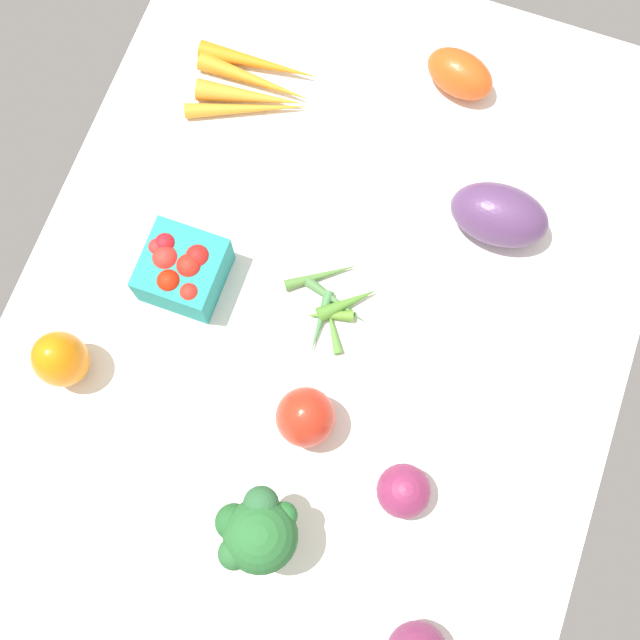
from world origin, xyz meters
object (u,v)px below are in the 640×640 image
at_px(roma_tomato, 460,74).
at_px(bell_pepper_orange, 60,359).
at_px(eggplant, 499,215).
at_px(berry_basket, 181,271).
at_px(bell_pepper_red, 306,417).
at_px(broccoli_head, 258,533).
at_px(red_onion_center, 404,491).
at_px(okra_pile, 335,304).
at_px(carrot_bunch, 254,85).

relative_size(roma_tomato, bell_pepper_orange, 1.01).
bearing_deg(roma_tomato, eggplant, -45.12).
bearing_deg(bell_pepper_orange, berry_basket, 149.18).
distance_m(bell_pepper_red, bell_pepper_orange, 0.30).
distance_m(broccoli_head, roma_tomato, 0.64).
height_order(berry_basket, roma_tomato, berry_basket).
distance_m(red_onion_center, berry_basket, 0.38).
xyz_separation_m(roma_tomato, bell_pepper_orange, (0.53, -0.33, 0.02)).
height_order(red_onion_center, broccoli_head, broccoli_head).
height_order(bell_pepper_red, bell_pepper_orange, bell_pepper_orange).
bearing_deg(eggplant, berry_basket, -150.99).
relative_size(bell_pepper_orange, okra_pile, 0.71).
xyz_separation_m(berry_basket, broccoli_head, (0.26, 0.20, 0.04)).
bearing_deg(roma_tomato, bell_pepper_red, -79.64).
distance_m(broccoli_head, carrot_bunch, 0.59).
bearing_deg(bell_pepper_red, roma_tomato, 175.84).
height_order(red_onion_center, okra_pile, red_onion_center).
bearing_deg(carrot_bunch, eggplant, 77.40).
xyz_separation_m(red_onion_center, okra_pile, (-0.19, -0.15, -0.02)).
height_order(eggplant, bell_pepper_red, bell_pepper_red).
height_order(berry_basket, bell_pepper_orange, bell_pepper_orange).
bearing_deg(red_onion_center, bell_pepper_orange, -91.04).
relative_size(eggplant, carrot_bunch, 0.71).
bearing_deg(bell_pepper_orange, red_onion_center, 88.96).
xyz_separation_m(bell_pepper_red, bell_pepper_orange, (0.03, -0.30, 0.00)).
height_order(red_onion_center, bell_pepper_orange, bell_pepper_orange).
height_order(bell_pepper_red, okra_pile, bell_pepper_red).
relative_size(bell_pepper_red, carrot_bunch, 0.52).
bearing_deg(roma_tomato, red_onion_center, -65.19).
height_order(red_onion_center, eggplant, eggplant).
bearing_deg(eggplant, broccoli_head, -108.64).
bearing_deg(berry_basket, bell_pepper_red, 59.82).
bearing_deg(bell_pepper_red, carrot_bunch, -151.38).
bearing_deg(broccoli_head, okra_pile, -177.54).
height_order(berry_basket, broccoli_head, broccoli_head).
bearing_deg(carrot_bunch, broccoli_head, 21.65).
bearing_deg(carrot_bunch, bell_pepper_orange, -10.08).
bearing_deg(bell_pepper_red, broccoli_head, -1.66).
height_order(red_onion_center, carrot_bunch, red_onion_center).
bearing_deg(bell_pepper_orange, carrot_bunch, 169.92).
bearing_deg(eggplant, bell_pepper_orange, -142.19).
relative_size(eggplant, bell_pepper_orange, 1.33).
distance_m(eggplant, berry_basket, 0.40).
height_order(roma_tomato, okra_pile, roma_tomato).
xyz_separation_m(bell_pepper_red, okra_pile, (-0.15, -0.02, -0.04)).
distance_m(red_onion_center, broccoli_head, 0.18).
relative_size(red_onion_center, carrot_bunch, 0.36).
xyz_separation_m(carrot_bunch, roma_tomato, (-0.10, 0.26, 0.02)).
distance_m(roma_tomato, okra_pile, 0.35).
distance_m(bell_pepper_red, carrot_bunch, 0.46).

